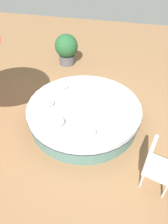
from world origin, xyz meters
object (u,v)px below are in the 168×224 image
Objects in this scene: round_bed at (84,113)px; throw_pillow_0 at (59,85)px; throw_pillow_2 at (53,121)px; throw_pillow_1 at (43,102)px; patio_chair at (155,163)px; planter at (66,48)px; throw_pillow_3 at (85,131)px.

throw_pillow_0 is (0.82, -0.57, 0.33)m from round_bed.
throw_pillow_0 is 1.39m from throw_pillow_2.
patio_chair reaches higher than throw_pillow_1.
throw_pillow_1 is (0.13, 0.77, 0.01)m from throw_pillow_0.
planter reaches higher than throw_pillow_1.
throw_pillow_3 reaches higher than throw_pillow_1.
throw_pillow_2 reaches higher than round_bed.
planter is (0.87, -3.62, -0.05)m from throw_pillow_2.
planter is at bearing -66.89° from throw_pillow_3.
planter is (1.59, -3.74, -0.04)m from throw_pillow_3.
patio_chair is (-2.58, 1.09, -0.05)m from throw_pillow_1.
round_bed is 2.56× the size of planter.
patio_chair reaches higher than throw_pillow_2.
throw_pillow_3 is at bearing 149.61° from throw_pillow_1.
patio_chair reaches higher than throw_pillow_3.
round_bed is 5.72× the size of throw_pillow_3.
planter is at bearing -76.81° from throw_pillow_0.
throw_pillow_0 is 1.82m from throw_pillow_3.
patio_chair reaches higher than throw_pillow_0.
throw_pillow_0 is at bearing 103.19° from planter.
throw_pillow_1 is 0.51× the size of planter.
round_bed is 2.10m from patio_chair.
throw_pillow_0 is 0.93× the size of throw_pillow_1.
throw_pillow_3 reaches higher than round_bed.
throw_pillow_3 is at bearing 105.08° from round_bed.
throw_pillow_3 is at bearing -90.85° from patio_chair.
throw_pillow_2 is 2.17m from patio_chair.
throw_pillow_1 is (0.95, 0.20, 0.34)m from round_bed.
patio_chair is at bearing 125.84° from planter.
throw_pillow_2 is (-0.47, 0.58, 0.03)m from throw_pillow_1.
throw_pillow_0 is at bearing -34.69° from round_bed.
round_bed is at bearing 115.49° from planter.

